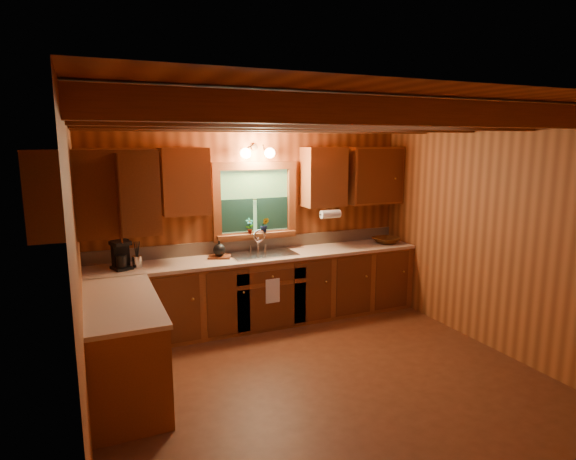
# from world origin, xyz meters

# --- Properties ---
(room) EXTENTS (4.20, 4.20, 4.20)m
(room) POSITION_xyz_m (0.00, 0.00, 1.30)
(room) COLOR #502613
(room) RESTS_ON ground
(ceiling_beams) EXTENTS (4.20, 2.54, 0.18)m
(ceiling_beams) POSITION_xyz_m (0.00, 0.00, 2.49)
(ceiling_beams) COLOR brown
(ceiling_beams) RESTS_ON room
(base_cabinets) EXTENTS (4.20, 2.22, 0.86)m
(base_cabinets) POSITION_xyz_m (-0.49, 1.28, 0.43)
(base_cabinets) COLOR brown
(base_cabinets) RESTS_ON ground
(countertop) EXTENTS (4.20, 2.24, 0.04)m
(countertop) POSITION_xyz_m (-0.48, 1.29, 0.88)
(countertop) COLOR tan
(countertop) RESTS_ON base_cabinets
(backsplash) EXTENTS (4.20, 0.02, 0.16)m
(backsplash) POSITION_xyz_m (0.00, 1.89, 0.98)
(backsplash) COLOR tan
(backsplash) RESTS_ON room
(dishwasher_panel) EXTENTS (0.02, 0.60, 0.80)m
(dishwasher_panel) POSITION_xyz_m (-1.47, 0.68, 0.43)
(dishwasher_panel) COLOR white
(dishwasher_panel) RESTS_ON base_cabinets
(upper_cabinets) EXTENTS (4.19, 1.77, 0.78)m
(upper_cabinets) POSITION_xyz_m (-0.56, 1.42, 1.84)
(upper_cabinets) COLOR brown
(upper_cabinets) RESTS_ON room
(window) EXTENTS (1.12, 0.08, 1.00)m
(window) POSITION_xyz_m (0.00, 1.87, 1.53)
(window) COLOR brown
(window) RESTS_ON room
(window_sill) EXTENTS (1.06, 0.14, 0.04)m
(window_sill) POSITION_xyz_m (0.00, 1.82, 1.12)
(window_sill) COLOR brown
(window_sill) RESTS_ON room
(wall_sconce) EXTENTS (0.45, 0.21, 0.17)m
(wall_sconce) POSITION_xyz_m (0.00, 1.75, 2.16)
(wall_sconce) COLOR black
(wall_sconce) RESTS_ON room
(paper_towel_roll) EXTENTS (0.27, 0.11, 0.11)m
(paper_towel_roll) POSITION_xyz_m (0.92, 1.53, 1.37)
(paper_towel_roll) COLOR white
(paper_towel_roll) RESTS_ON upper_cabinets
(dish_towel) EXTENTS (0.18, 0.01, 0.30)m
(dish_towel) POSITION_xyz_m (0.00, 1.26, 0.52)
(dish_towel) COLOR white
(dish_towel) RESTS_ON base_cabinets
(sink) EXTENTS (0.82, 0.48, 0.43)m
(sink) POSITION_xyz_m (0.00, 1.60, 0.86)
(sink) COLOR silver
(sink) RESTS_ON countertop
(coffee_maker) EXTENTS (0.18, 0.23, 0.32)m
(coffee_maker) POSITION_xyz_m (-1.69, 1.59, 1.06)
(coffee_maker) COLOR black
(coffee_maker) RESTS_ON countertop
(utensil_crock) EXTENTS (0.11, 0.11, 0.30)m
(utensil_crock) POSITION_xyz_m (-1.52, 1.58, 0.97)
(utensil_crock) COLOR silver
(utensil_crock) RESTS_ON countertop
(cutting_board) EXTENTS (0.32, 0.28, 0.02)m
(cutting_board) POSITION_xyz_m (-0.55, 1.65, 0.91)
(cutting_board) COLOR #552712
(cutting_board) RESTS_ON countertop
(teakettle) EXTENTS (0.15, 0.15, 0.19)m
(teakettle) POSITION_xyz_m (-0.55, 1.65, 1.00)
(teakettle) COLOR black
(teakettle) RESTS_ON cutting_board
(wicker_basket) EXTENTS (0.39, 0.39, 0.09)m
(wicker_basket) POSITION_xyz_m (1.82, 1.54, 0.94)
(wicker_basket) COLOR #48230C
(wicker_basket) RESTS_ON countertop
(potted_plant_left) EXTENTS (0.11, 0.07, 0.20)m
(potted_plant_left) POSITION_xyz_m (-0.10, 1.80, 1.24)
(potted_plant_left) COLOR #552712
(potted_plant_left) RESTS_ON window_sill
(potted_plant_right) EXTENTS (0.13, 0.12, 0.20)m
(potted_plant_right) POSITION_xyz_m (0.10, 1.79, 1.24)
(potted_plant_right) COLOR #552712
(potted_plant_right) RESTS_ON window_sill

